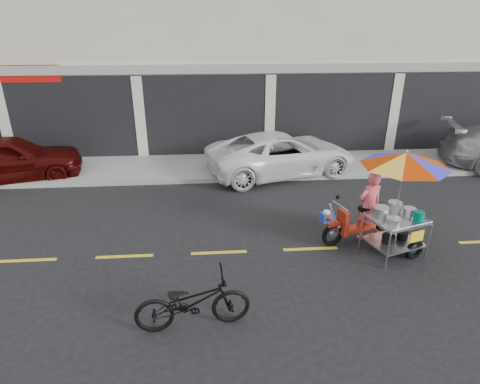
{
  "coord_description": "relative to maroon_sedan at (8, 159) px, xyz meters",
  "views": [
    {
      "loc": [
        -2.11,
        -7.41,
        4.63
      ],
      "look_at": [
        -1.5,
        0.6,
        1.15
      ],
      "focal_mm": 30.0,
      "sensor_mm": 36.0,
      "label": 1
    }
  ],
  "objects": [
    {
      "name": "centerline",
      "position": [
        8.3,
        -4.7,
        -0.71
      ],
      "size": [
        42.0,
        0.1,
        0.01
      ],
      "primitive_type": "cube",
      "color": "gold",
      "rests_on": "ground"
    },
    {
      "name": "white_pickup",
      "position": [
        8.44,
        0.0,
        -0.05
      ],
      "size": [
        5.18,
        3.34,
        1.33
      ],
      "primitive_type": "imported",
      "rotation": [
        0.0,
        0.0,
        1.83
      ],
      "color": "white",
      "rests_on": "ground"
    },
    {
      "name": "near_bicycle",
      "position": [
        5.83,
        -6.91,
        -0.23
      ],
      "size": [
        1.91,
        0.85,
        0.97
      ],
      "primitive_type": "imported",
      "rotation": [
        0.0,
        0.0,
        1.68
      ],
      "color": "black",
      "rests_on": "ground"
    },
    {
      "name": "food_vendor_rig",
      "position": [
        9.86,
        -4.7,
        0.72
      ],
      "size": [
        2.64,
        2.19,
        2.29
      ],
      "rotation": [
        0.0,
        0.0,
        0.31
      ],
      "color": "black",
      "rests_on": "ground"
    },
    {
      "name": "sidewalk",
      "position": [
        8.3,
        0.8,
        -0.64
      ],
      "size": [
        45.0,
        3.0,
        0.15
      ],
      "primitive_type": "cube",
      "color": "gray",
      "rests_on": "ground"
    },
    {
      "name": "maroon_sedan",
      "position": [
        0.0,
        0.0,
        0.0
      ],
      "size": [
        4.49,
        2.71,
        1.43
      ],
      "primitive_type": "imported",
      "rotation": [
        0.0,
        0.0,
        1.83
      ],
      "color": "#320504",
      "rests_on": "ground"
    },
    {
      "name": "shophouse_block",
      "position": [
        11.11,
        5.89,
        3.52
      ],
      "size": [
        36.0,
        8.11,
        10.4
      ],
      "color": "beige",
      "rests_on": "ground"
    },
    {
      "name": "ground",
      "position": [
        8.3,
        -4.7,
        -0.72
      ],
      "size": [
        90.0,
        90.0,
        0.0
      ],
      "primitive_type": "plane",
      "color": "black"
    }
  ]
}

